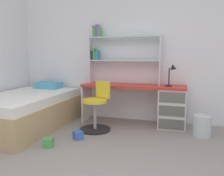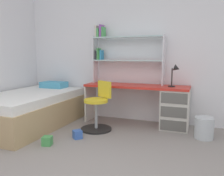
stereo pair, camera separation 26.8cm
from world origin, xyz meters
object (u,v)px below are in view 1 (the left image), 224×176
Objects in this scene: desk at (160,103)px; toy_block_blue_1 at (78,135)px; desk_lamp at (173,72)px; bed_platform at (25,111)px; swivel_chair at (96,111)px; toy_block_green_2 at (48,143)px; waste_bin at (202,126)px; bookshelf_hutch at (116,49)px.

toy_block_blue_1 is (-1.11, -1.05, -0.34)m from desk.
desk_lamp reaches higher than desk.
desk_lamp is at bearing 16.16° from bed_platform.
swivel_chair is at bearing 9.32° from bed_platform.
waste_bin is at bearing 27.87° from toy_block_green_2.
waste_bin is at bearing -17.98° from bookshelf_hutch.
toy_block_green_2 is at bearing -108.05° from bookshelf_hutch.
bed_platform is at bearing 141.63° from toy_block_green_2.
desk_lamp is 3.06× the size of toy_block_blue_1.
desk is 1.38× the size of bookshelf_hutch.
bed_platform is (-1.39, -0.89, -1.06)m from bookshelf_hutch.
waste_bin is (2.92, 0.39, -0.13)m from bed_platform.
desk is 4.84× the size of desk_lamp.
bookshelf_hutch is 0.66× the size of bed_platform.
bookshelf_hutch is 1.78m from toy_block_blue_1.
desk is 1.56m from toy_block_blue_1.
bed_platform is (-1.24, -0.20, -0.03)m from swivel_chair.
bookshelf_hutch is 1.24m from swivel_chair.
toy_block_green_2 is at bearing -123.81° from toy_block_blue_1.
toy_block_green_2 is (-0.51, -1.58, -1.29)m from bookshelf_hutch.
desk_lamp is 0.47× the size of swivel_chair.
desk_lamp is at bearing 41.81° from toy_block_green_2.
desk is 14.79× the size of toy_block_blue_1.
desk is 0.80m from waste_bin.
toy_block_blue_1 is (-0.11, -0.51, -0.26)m from swivel_chair.
toy_block_green_2 is (-1.56, -1.40, -0.91)m from desk_lamp.
bookshelf_hutch reaches higher than waste_bin.
toy_block_blue_1 is (1.14, -0.30, -0.23)m from bed_platform.
desk_lamp is 1.45m from swivel_chair.
toy_block_green_2 is (-1.37, -1.44, -0.34)m from desk.
waste_bin is (1.68, 0.19, -0.16)m from swivel_chair.
bookshelf_hutch is 4.11× the size of waste_bin.
desk_lamp reaches higher than toy_block_blue_1.
toy_block_green_2 is at bearing -138.19° from desk_lamp.
bookshelf_hutch is 2.11m from toy_block_green_2.
swivel_chair reaches higher than toy_block_blue_1.
waste_bin is (1.53, -0.50, -1.19)m from bookshelf_hutch.
swivel_chair reaches higher than bed_platform.
desk_lamp is 1.18× the size of waste_bin.
bed_platform is 1.20m from toy_block_blue_1.
bed_platform is at bearing -147.44° from bookshelf_hutch.
toy_block_blue_1 is (-1.79, -0.69, -0.10)m from waste_bin.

